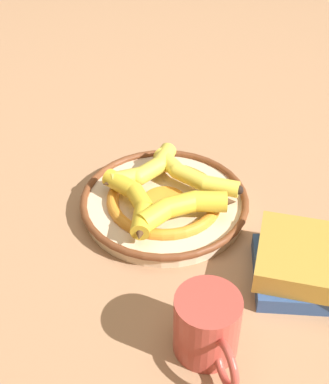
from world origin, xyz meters
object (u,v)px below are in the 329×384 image
(banana_b, at_px, (134,202))
(banana_c, at_px, (145,170))
(decorative_bowl, at_px, (164,202))
(banana_d, at_px, (191,175))
(coffee_mug, at_px, (208,326))
(book_stack, at_px, (323,266))
(banana_a, at_px, (184,207))

(banana_b, xyz_separation_m, banana_c, (0.02, -0.09, -0.00))
(decorative_bowl, relative_size, banana_c, 1.84)
(banana_b, relative_size, banana_d, 0.72)
(decorative_bowl, distance_m, coffee_mug, 0.30)
(banana_c, bearing_deg, book_stack, -83.40)
(banana_b, xyz_separation_m, book_stack, (-0.32, -0.00, -0.02))
(coffee_mug, bearing_deg, decorative_bowl, 173.07)
(banana_c, relative_size, book_stack, 0.70)
(banana_a, bearing_deg, coffee_mug, 74.69)
(banana_b, relative_size, banana_c, 0.87)
(decorative_bowl, bearing_deg, coffee_mug, 125.56)
(coffee_mug, bearing_deg, banana_d, 163.62)
(banana_b, distance_m, banana_d, 0.13)
(banana_a, bearing_deg, book_stack, 129.69)
(banana_c, height_order, banana_d, banana_c)
(banana_d, height_order, coffee_mug, coffee_mug)
(decorative_bowl, relative_size, coffee_mug, 2.49)
(decorative_bowl, xyz_separation_m, book_stack, (-0.29, 0.05, 0.01))
(banana_d, height_order, book_stack, banana_d)
(decorative_bowl, height_order, banana_c, banana_c)
(coffee_mug, bearing_deg, banana_c, 177.05)
(banana_b, height_order, banana_d, banana_b)
(banana_a, distance_m, banana_c, 0.13)
(banana_b, bearing_deg, banana_c, -33.37)
(banana_d, bearing_deg, banana_b, -104.44)
(book_stack, bearing_deg, banana_b, 167.27)
(banana_c, distance_m, coffee_mug, 0.36)
(banana_a, bearing_deg, banana_c, -78.47)
(decorative_bowl, xyz_separation_m, banana_a, (-0.05, 0.04, 0.04))
(banana_d, relative_size, coffee_mug, 1.64)
(book_stack, bearing_deg, banana_a, 162.34)
(banana_d, distance_m, coffee_mug, 0.33)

